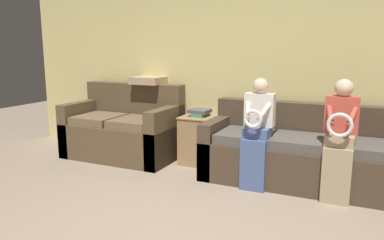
{
  "coord_description": "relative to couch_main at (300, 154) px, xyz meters",
  "views": [
    {
      "loc": [
        1.29,
        -1.94,
        1.51
      ],
      "look_at": [
        -0.35,
        1.65,
        0.75
      ],
      "focal_mm": 35.0,
      "sensor_mm": 36.0,
      "label": 1
    }
  ],
  "objects": [
    {
      "name": "child_left_seated",
      "position": [
        -0.42,
        -0.35,
        0.33
      ],
      "size": [
        0.32,
        0.38,
        1.19
      ],
      "color": "#475B8E",
      "rests_on": "ground_plane"
    },
    {
      "name": "throw_pillow",
      "position": [
        -2.15,
        0.33,
        0.74
      ],
      "size": [
        0.43,
        0.43,
        0.1
      ],
      "color": "tan",
      "rests_on": "couch_side"
    },
    {
      "name": "book_stack",
      "position": [
        -1.32,
        0.2,
        0.36
      ],
      "size": [
        0.25,
        0.27,
        0.09
      ],
      "color": "#3D8451",
      "rests_on": "side_shelf"
    },
    {
      "name": "couch_main",
      "position": [
        0.0,
        0.0,
        0.0
      ],
      "size": [
        2.15,
        0.86,
        0.88
      ],
      "color": "#473828",
      "rests_on": "ground_plane"
    },
    {
      "name": "couch_side",
      "position": [
        -2.42,
        0.04,
        0.04
      ],
      "size": [
        1.54,
        0.86,
        1.01
      ],
      "color": "brown",
      "rests_on": "ground_plane"
    },
    {
      "name": "child_right_seated",
      "position": [
        0.42,
        -0.35,
        0.34
      ],
      "size": [
        0.33,
        0.38,
        1.21
      ],
      "color": "tan",
      "rests_on": "ground_plane"
    },
    {
      "name": "wall_back",
      "position": [
        -0.71,
        0.5,
        0.95
      ],
      "size": [
        7.1,
        0.06,
        2.55
      ],
      "color": "#DBCC7F",
      "rests_on": "ground_plane"
    },
    {
      "name": "side_shelf",
      "position": [
        -1.32,
        0.2,
        0.0
      ],
      "size": [
        0.45,
        0.5,
        0.63
      ],
      "color": "#9E7A51",
      "rests_on": "ground_plane"
    }
  ]
}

